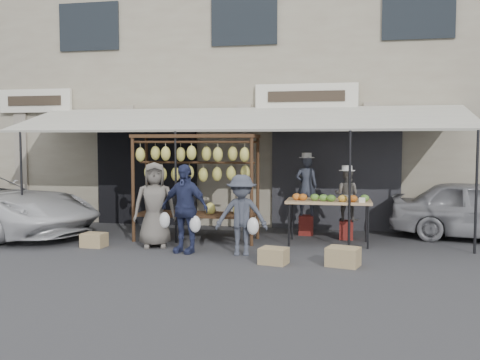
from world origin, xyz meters
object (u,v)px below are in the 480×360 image
Objects in this scene: customer_mid at (184,208)px; crate_far at (94,240)px; customer_right at (241,215)px; crate_near_b at (343,257)px; produce_table at (329,202)px; banana_rack at (195,166)px; vendor_right at (347,195)px; vendor_left at (306,186)px; crate_near_a at (274,256)px; customer_left at (155,205)px.

crate_far is (-1.92, 0.17, -0.70)m from customer_mid.
crate_near_b is (1.84, -0.55, -0.58)m from customer_right.
produce_table is 4.75m from crate_far.
customer_mid reaches higher than crate_far.
produce_table reaches higher than crate_near_b.
crate_near_b reaches higher than crate_far.
vendor_right is (3.12, 0.75, -0.62)m from banana_rack.
customer_mid is 1.13× the size of customer_right.
banana_rack reaches higher than vendor_left.
produce_table is 1.19m from vendor_left.
produce_table reaches higher than crate_near_a.
customer_left is at bearing 28.90° from vendor_left.
vendor_left is at bearing 60.11° from customer_right.
vendor_left reaches higher than crate_near_a.
customer_mid is at bearing 42.11° from vendor_left.
crate_far is (-3.69, 0.82, -0.00)m from crate_near_a.
customer_right is 2.00m from crate_near_b.
customer_left is 1.87m from customer_right.
banana_rack is at bearing 21.26° from vendor_left.
customer_right reaches higher than crate_far.
produce_table is at bearing 40.48° from customer_mid.
crate_near_a is at bearing -44.51° from banana_rack.
banana_rack is 3.01m from crate_near_a.
crate_far is (-4.92, -1.79, -0.82)m from vendor_right.
banana_rack is 5.69× the size of crate_near_a.
crate_far is (-4.85, 0.75, -0.02)m from crate_near_b.
produce_table is at bearing 34.28° from customer_right.
produce_table is 3.24× the size of crate_near_b.
crate_near_b is 4.91m from crate_far.
banana_rack is 2.56m from vendor_left.
customer_mid is at bearing -46.26° from customer_left.
customer_mid reaches higher than vendor_right.
crate_near_a is (-1.23, -2.61, -0.82)m from vendor_right.
customer_right is at bearing 137.75° from crate_near_a.
customer_left is 1.40m from crate_far.
crate_near_b is at bearing 99.62° from vendor_left.
banana_rack reaches higher than vendor_right.
customer_left is 3.70× the size of crate_far.
produce_table is 0.76m from vendor_right.
crate_near_a is 0.87× the size of crate_near_b.
banana_rack reaches higher than customer_mid.
customer_right is 1.09m from crate_near_a.
customer_mid is 3.18× the size of crate_near_b.
customer_right is at bearing 163.31° from crate_near_b.
customer_left is at bearing 160.44° from customer_right.
banana_rack is at bearing -178.07° from produce_table.
customer_left is at bearing -126.26° from banana_rack.
customer_left reaches higher than crate_near_b.
customer_mid is 2.05m from crate_far.
customer_left is at bearing 10.10° from crate_far.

